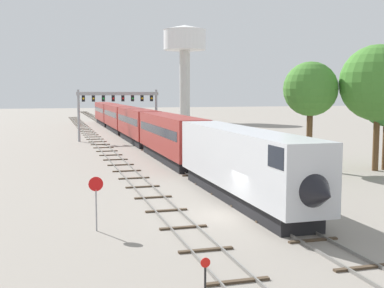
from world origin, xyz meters
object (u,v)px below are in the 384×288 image
water_tower (185,45)px  trackside_tree_left (310,90)px  switch_stand (205,283)px  passenger_train (137,124)px  trackside_tree_mid (378,83)px  signal_gantry (118,103)px  stop_sign (96,196)px

water_tower → trackside_tree_left: water_tower is taller
water_tower → trackside_tree_left: 81.82m
switch_stand → passenger_train: bearing=82.7°
water_tower → trackside_tree_mid: (-4.27, -82.87, -10.84)m
signal_gantry → switch_stand: bearing=-94.8°
passenger_train → water_tower: 57.13m
passenger_train → trackside_tree_mid: (16.66, -32.26, 5.43)m
passenger_train → trackside_tree_left: size_ratio=10.11×
switch_stand → stop_sign: size_ratio=0.51×
switch_stand → stop_sign: 10.24m
passenger_train → trackside_tree_left: bearing=-69.5°
trackside_tree_left → trackside_tree_mid: (5.49, -2.44, 0.58)m
switch_stand → trackside_tree_left: trackside_tree_left is taller
switch_stand → stop_sign: (-2.90, 9.73, 1.35)m
switch_stand → trackside_tree_mid: 34.00m
passenger_train → signal_gantry: bearing=127.6°
passenger_train → stop_sign: (-10.00, -45.66, -0.74)m
trackside_tree_left → trackside_tree_mid: 6.04m
passenger_train → signal_gantry: size_ratio=8.40×
water_tower → stop_sign: bearing=-107.8°
stop_sign → switch_stand: bearing=-73.4°
stop_sign → trackside_tree_mid: bearing=26.7°
passenger_train → trackside_tree_left: 32.21m
switch_stand → trackside_tree_left: bearing=54.5°
water_tower → stop_sign: size_ratio=8.23×
passenger_train → trackside_tree_mid: size_ratio=8.80×
water_tower → trackside_tree_mid: bearing=-92.9°
trackside_tree_left → trackside_tree_mid: bearing=-24.0°
trackside_tree_left → trackside_tree_mid: trackside_tree_mid is taller
water_tower → signal_gantry: bearing=-115.9°
passenger_train → switch_stand: bearing=-97.3°
stop_sign → trackside_tree_mid: trackside_tree_mid is taller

